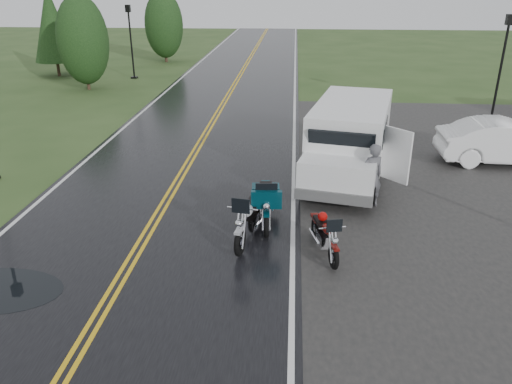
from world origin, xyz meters
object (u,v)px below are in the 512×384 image
(motorcycle_red, at_px, (334,248))
(van_white, at_px, (308,157))
(motorcycle_silver, at_px, (240,231))
(sedan_white, at_px, (507,143))
(lamp_post_far_left, at_px, (131,42))
(lamp_post_far_right, at_px, (501,68))
(motorcycle_teal, at_px, (266,214))
(person_at_van, at_px, (371,177))

(motorcycle_red, distance_m, van_white, 4.33)
(motorcycle_silver, distance_m, sedan_white, 11.44)
(motorcycle_silver, relative_size, lamp_post_far_left, 0.51)
(lamp_post_far_right, bearing_deg, motorcycle_red, -121.00)
(motorcycle_red, relative_size, sedan_white, 0.42)
(motorcycle_teal, bearing_deg, motorcycle_silver, -124.60)
(motorcycle_silver, height_order, van_white, van_white)
(motorcycle_silver, relative_size, lamp_post_far_right, 0.50)
(person_at_van, bearing_deg, van_white, -44.41)
(motorcycle_teal, relative_size, van_white, 0.38)
(person_at_van, bearing_deg, motorcycle_red, 46.38)
(motorcycle_teal, xyz_separation_m, van_white, (1.07, 2.85, 0.53))
(motorcycle_red, xyz_separation_m, person_at_van, (1.28, 3.56, 0.36))
(motorcycle_red, xyz_separation_m, sedan_white, (6.63, 7.73, 0.19))
(motorcycle_red, height_order, motorcycle_silver, motorcycle_silver)
(sedan_white, distance_m, lamp_post_far_right, 6.70)
(motorcycle_red, bearing_deg, sedan_white, 36.01)
(motorcycle_red, relative_size, lamp_post_far_right, 0.42)
(sedan_white, relative_size, lamp_post_far_left, 1.00)
(van_white, bearing_deg, motorcycle_teal, -97.96)
(person_at_van, height_order, lamp_post_far_left, lamp_post_far_left)
(sedan_white, bearing_deg, person_at_van, 128.66)
(lamp_post_far_left, relative_size, lamp_post_far_right, 0.98)
(van_white, relative_size, sedan_white, 1.35)
(motorcycle_red, relative_size, person_at_van, 1.05)
(motorcycle_red, distance_m, lamp_post_far_left, 26.08)
(motorcycle_silver, bearing_deg, motorcycle_teal, 69.18)
(motorcycle_silver, xyz_separation_m, person_at_van, (3.47, 3.13, 0.25))
(motorcycle_red, distance_m, lamp_post_far_right, 16.40)
(motorcycle_teal, height_order, sedan_white, sedan_white)
(person_at_van, relative_size, lamp_post_far_left, 0.40)
(van_white, relative_size, lamp_post_far_left, 1.35)
(sedan_white, bearing_deg, lamp_post_far_right, -15.05)
(motorcycle_red, xyz_separation_m, motorcycle_teal, (-1.61, 1.40, 0.13))
(motorcycle_red, bearing_deg, person_at_van, 56.86)
(van_white, bearing_deg, motorcycle_red, -70.13)
(van_white, bearing_deg, lamp_post_far_right, 60.10)
(lamp_post_far_left, bearing_deg, person_at_van, -56.56)
(van_white, distance_m, sedan_white, 7.98)
(person_at_van, relative_size, lamp_post_far_right, 0.40)
(van_white, height_order, lamp_post_far_left, lamp_post_far_left)
(motorcycle_red, height_order, van_white, van_white)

